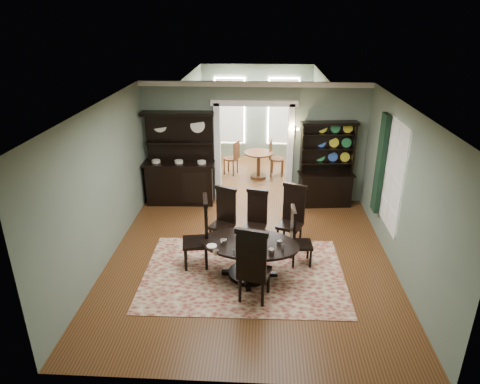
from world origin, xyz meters
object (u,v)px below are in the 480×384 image
object	(u,v)px
dining_table	(250,253)
sideboard	(180,172)
welsh_dresser	(326,176)
parlor_table	(259,161)

from	to	relation	value
dining_table	sideboard	xyz separation A→B (m)	(-1.85, 3.25, 0.32)
welsh_dresser	parlor_table	world-z (taller)	welsh_dresser
welsh_dresser	parlor_table	bearing A→B (deg)	127.39
welsh_dresser	dining_table	bearing A→B (deg)	-124.08
dining_table	sideboard	size ratio (longest dim) A/B	0.83
welsh_dresser	parlor_table	distance (m)	2.46
dining_table	sideboard	world-z (taller)	sideboard
sideboard	welsh_dresser	world-z (taller)	sideboard
welsh_dresser	parlor_table	xyz separation A→B (m)	(-1.68, 1.78, -0.26)
sideboard	welsh_dresser	xyz separation A→B (m)	(3.62, 0.04, -0.04)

